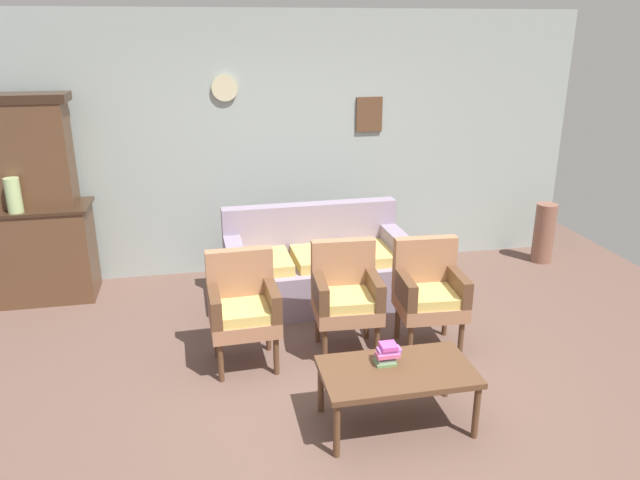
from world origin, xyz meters
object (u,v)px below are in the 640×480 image
Objects in this scene: armchair_near_cabinet at (346,293)px; book_stack_on_table at (387,354)px; side_cabinet at (33,253)px; coffee_table at (397,375)px; vase_on_cabinet at (13,195)px; floral_couch at (316,269)px; floor_vase_by_wall at (544,233)px; armchair_near_couch_end at (429,290)px; armchair_row_middle at (243,305)px.

armchair_near_cabinet is 0.98m from book_stack_on_table.
coffee_table is (2.79, -2.63, -0.09)m from side_cabinet.
vase_on_cabinet is (-0.04, -0.17, 0.62)m from side_cabinet.
armchair_near_cabinet is 1.07m from coffee_table.
book_stack_on_table is at bearing -42.92° from side_cabinet.
floral_couch reaches higher than coffee_table.
book_stack_on_table is 0.25× the size of floor_vase_by_wall.
armchair_near_couch_end is at bearing 54.49° from book_stack_on_table.
coffee_table is 3.62m from floor_vase_by_wall.
floor_vase_by_wall is at bearing 0.77° from vase_on_cabinet.
floral_couch is 1.93× the size of armchair_near_couch_end.
coffee_table is (2.83, -2.46, -0.71)m from vase_on_cabinet.
side_cabinet reaches higher than coffee_table.
coffee_table is at bearing -41.02° from vase_on_cabinet.
floral_couch is 1.30m from armchair_row_middle.
side_cabinet is at bearing 137.08° from book_stack_on_table.
floral_couch is at bearing -9.10° from vase_on_cabinet.
vase_on_cabinet is at bearing 142.79° from armchair_row_middle.
armchair_near_cabinet is (2.71, -1.58, 0.03)m from side_cabinet.
book_stack_on_table is (2.78, -2.38, -0.60)m from vase_on_cabinet.
armchair_near_couch_end is (0.68, -0.08, 0.00)m from armchair_near_cabinet.
floral_couch is at bearing 124.67° from armchair_near_couch_end.
armchair_near_cabinet is 0.68m from armchair_near_couch_end.
coffee_table is (-0.59, -0.98, -0.12)m from armchair_near_couch_end.
side_cabinet is 1.28× the size of armchair_near_couch_end.
side_cabinet is 1.72× the size of floor_vase_by_wall.
coffee_table is at bearing -135.49° from floor_vase_by_wall.
floral_couch is 1.93× the size of armchair_row_middle.
floral_couch is at bearing 93.75° from coffee_table.
book_stack_on_table is (-0.64, -0.90, -0.01)m from armchair_near_couch_end.
armchair_row_middle is 1.34× the size of floor_vase_by_wall.
floor_vase_by_wall is at bearing 38.08° from armchair_near_couch_end.
floor_vase_by_wall is (5.37, -0.10, -0.13)m from side_cabinet.
armchair_near_couch_end is 5.31× the size of book_stack_on_table.
floral_couch is 0.99m from armchair_near_cabinet.
vase_on_cabinet reaches higher than floral_couch.
armchair_row_middle reaches higher than book_stack_on_table.
vase_on_cabinet reaches higher than floor_vase_by_wall.
coffee_table is (0.08, -1.06, -0.12)m from armchair_near_cabinet.
armchair_row_middle is (-0.78, -1.02, 0.17)m from floral_couch.
book_stack_on_table is at bearing -40.56° from vase_on_cabinet.
book_stack_on_table is at bearing -87.48° from floral_couch.
armchair_row_middle is 1.51m from armchair_near_couch_end.
floral_couch and armchair_near_cabinet have the same top height.
armchair_near_couch_end is 0.90× the size of coffee_table.
armchair_near_couch_end reaches higher than floor_vase_by_wall.
side_cabinet is 2.49m from armchair_row_middle.
floor_vase_by_wall is at bearing 29.02° from armchair_near_cabinet.
floor_vase_by_wall is (5.41, 0.07, -0.75)m from vase_on_cabinet.
armchair_near_couch_end is at bearing -26.04° from side_cabinet.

